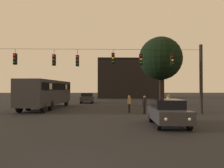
% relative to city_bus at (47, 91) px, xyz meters
% --- Properties ---
extents(ground_plane, '(168.00, 168.00, 0.00)m').
position_rel_city_bus_xyz_m(ground_plane, '(5.39, 5.90, -1.87)').
color(ground_plane, black).
rests_on(ground_plane, ground).
extents(overhead_signal_span, '(18.73, 0.44, 6.00)m').
position_rel_city_bus_xyz_m(overhead_signal_span, '(5.41, -5.08, 1.80)').
color(overhead_signal_span, black).
rests_on(overhead_signal_span, ground).
extents(city_bus, '(3.33, 11.16, 3.00)m').
position_rel_city_bus_xyz_m(city_bus, '(0.00, 0.00, 0.00)').
color(city_bus, '#2D2D33').
rests_on(city_bus, ground).
extents(car_near_right, '(2.01, 4.41, 1.52)m').
position_rel_city_bus_xyz_m(car_near_right, '(9.90, -11.49, -1.07)').
color(car_near_right, '#2D2D33').
rests_on(car_near_right, ground).
extents(car_far_left, '(1.84, 4.35, 1.52)m').
position_rel_city_bus_xyz_m(car_far_left, '(3.56, 9.44, -1.07)').
color(car_far_left, '#2D2D33').
rests_on(car_far_left, ground).
extents(pedestrian_crossing_left, '(0.34, 0.42, 1.62)m').
position_rel_city_bus_xyz_m(pedestrian_crossing_left, '(12.12, -3.75, -0.95)').
color(pedestrian_crossing_left, black).
rests_on(pedestrian_crossing_left, ground).
extents(pedestrian_crossing_center, '(0.34, 0.42, 1.54)m').
position_rel_city_bus_xyz_m(pedestrian_crossing_center, '(8.40, -4.27, -1.01)').
color(pedestrian_crossing_center, black).
rests_on(pedestrian_crossing_center, ground).
extents(pedestrian_crossing_right, '(0.29, 0.39, 1.55)m').
position_rel_city_bus_xyz_m(pedestrian_crossing_right, '(9.58, -5.42, -1.00)').
color(pedestrian_crossing_right, black).
rests_on(pedestrian_crossing_right, ground).
extents(corner_building, '(14.30, 9.52, 8.80)m').
position_rel_city_bus_xyz_m(corner_building, '(11.79, 28.71, 2.53)').
color(corner_building, black).
rests_on(corner_building, ground).
extents(tree_left_silhouette, '(5.84, 5.84, 9.15)m').
position_rel_city_bus_xyz_m(tree_left_silhouette, '(13.74, 5.88, 4.35)').
color(tree_left_silhouette, black).
rests_on(tree_left_silhouette, ground).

